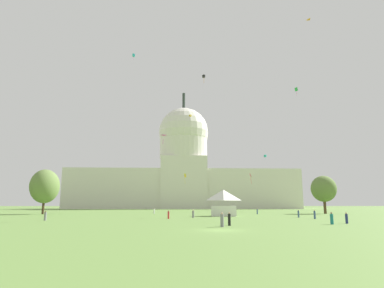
{
  "coord_description": "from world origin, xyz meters",
  "views": [
    {
      "loc": [
        -4.95,
        -35.83,
        2.78
      ],
      "look_at": [
        0.4,
        71.72,
        22.52
      ],
      "focal_mm": 30.63,
      "sensor_mm": 36.0,
      "label": 1
    }
  ],
  "objects": [
    {
      "name": "person_grey_aisle_center",
      "position": [
        -1.35,
        31.98,
        0.75
      ],
      "size": [
        0.6,
        0.6,
        1.65
      ],
      "rotation": [
        0.0,
        0.0,
        0.8
      ],
      "color": "gray",
      "rests_on": "ground_plane"
    },
    {
      "name": "kite_black_high",
      "position": [
        2.67,
        50.8,
        38.05
      ],
      "size": [
        0.89,
        0.9,
        2.55
      ],
      "rotation": [
        0.0,
        0.0,
        3.66
      ],
      "color": "black"
    },
    {
      "name": "person_red_front_left",
      "position": [
        -6.26,
        27.71,
        0.72
      ],
      "size": [
        0.48,
        0.48,
        1.56
      ],
      "rotation": [
        0.0,
        0.0,
        5.25
      ],
      "color": "red",
      "rests_on": "ground_plane"
    },
    {
      "name": "person_teal_edge_east",
      "position": [
        16.65,
        9.45,
        0.75
      ],
      "size": [
        0.56,
        0.56,
        1.66
      ],
      "rotation": [
        0.0,
        0.0,
        5.11
      ],
      "color": "#1E757A",
      "rests_on": "ground_plane"
    },
    {
      "name": "capitol_building",
      "position": [
        -0.37,
        158.36,
        20.89
      ],
      "size": [
        133.19,
        29.79,
        70.39
      ],
      "color": "silver",
      "rests_on": "ground_plane"
    },
    {
      "name": "tree_east_mid",
      "position": [
        38.05,
        57.95,
        7.08
      ],
      "size": [
        9.11,
        8.76,
        10.89
      ],
      "color": "#4C3823",
      "rests_on": "ground_plane"
    },
    {
      "name": "person_grey_near_tree_west",
      "position": [
        0.79,
        5.13,
        0.8
      ],
      "size": [
        0.6,
        0.6,
        1.76
      ],
      "rotation": [
        0.0,
        0.0,
        2.39
      ],
      "color": "gray",
      "rests_on": "ground_plane"
    },
    {
      "name": "person_denim_front_right",
      "position": [
        20.64,
        32.48,
        0.72
      ],
      "size": [
        0.36,
        0.36,
        1.55
      ],
      "rotation": [
        0.0,
        0.0,
        3.05
      ],
      "color": "#3D5684",
      "rests_on": "ground_plane"
    },
    {
      "name": "kite_cyan_high",
      "position": [
        -21.08,
        79.32,
        57.45
      ],
      "size": [
        1.2,
        1.14,
        2.4
      ],
      "rotation": [
        0.0,
        0.0,
        4.99
      ],
      "color": "#33BCDB"
    },
    {
      "name": "kite_yellow_low",
      "position": [
        -1.65,
        79.28,
        12.31
      ],
      "size": [
        0.82,
        0.39,
        3.53
      ],
      "rotation": [
        0.0,
        0.0,
        5.78
      ],
      "color": "yellow"
    },
    {
      "name": "kite_gold_high",
      "position": [
        1.98,
        120.29,
        45.69
      ],
      "size": [
        1.31,
        1.31,
        2.22
      ],
      "rotation": [
        0.0,
        0.0,
        5.49
      ],
      "color": "gold"
    },
    {
      "name": "tree_west_near",
      "position": [
        -41.22,
        57.44,
        7.59
      ],
      "size": [
        9.91,
        10.74,
        12.27
      ],
      "color": "#42301E",
      "rests_on": "ground_plane"
    },
    {
      "name": "person_black_lawn_far_left",
      "position": [
        2.05,
        7.4,
        0.8
      ],
      "size": [
        0.51,
        0.51,
        1.74
      ],
      "rotation": [
        0.0,
        0.0,
        0.76
      ],
      "color": "black",
      "rests_on": "ground_plane"
    },
    {
      "name": "person_denim_back_center",
      "position": [
        17.41,
        54.37,
        0.77
      ],
      "size": [
        0.46,
        0.46,
        1.64
      ],
      "rotation": [
        0.0,
        0.0,
        2.37
      ],
      "color": "#3D5684",
      "rests_on": "ground_plane"
    },
    {
      "name": "person_denim_deep_crowd",
      "position": [
        21.11,
        25.55,
        0.78
      ],
      "size": [
        0.49,
        0.49,
        1.68
      ],
      "rotation": [
        0.0,
        0.0,
        5.82
      ],
      "color": "#3D5684",
      "rests_on": "ground_plane"
    },
    {
      "name": "person_navy_edge_west",
      "position": [
        19.61,
        11.07,
        0.74
      ],
      "size": [
        0.37,
        0.37,
        1.6
      ],
      "rotation": [
        0.0,
        0.0,
        6.26
      ],
      "color": "navy",
      "rests_on": "ground_plane"
    },
    {
      "name": "event_tent",
      "position": [
        6.2,
        40.9,
        3.13
      ],
      "size": [
        6.52,
        5.6,
        6.04
      ],
      "rotation": [
        0.0,
        0.0,
        -0.13
      ],
      "color": "white",
      "rests_on": "ground_plane"
    },
    {
      "name": "ground_plane",
      "position": [
        0.0,
        0.0,
        0.0
      ],
      "size": [
        800.0,
        800.0,
        0.0
      ],
      "primitive_type": "plane",
      "color": "olive"
    },
    {
      "name": "kite_turquoise_mid",
      "position": [
        38.78,
        120.87,
        25.94
      ],
      "size": [
        1.5,
        1.51,
        2.74
      ],
      "rotation": [
        0.0,
        0.0,
        5.63
      ],
      "color": "teal"
    },
    {
      "name": "person_white_near_tent",
      "position": [
        -11.0,
        59.34,
        0.76
      ],
      "size": [
        0.48,
        0.48,
        1.65
      ],
      "rotation": [
        0.0,
        0.0,
        4.32
      ],
      "color": "silver",
      "rests_on": "ground_plane"
    },
    {
      "name": "kite_magenta_mid",
      "position": [
        -9.35,
        77.57,
        25.92
      ],
      "size": [
        1.82,
        0.96,
        2.8
      ],
      "rotation": [
        0.0,
        0.0,
        3.18
      ],
      "color": "#D1339E"
    },
    {
      "name": "kite_green_mid",
      "position": [
        27.52,
        47.23,
        33.28
      ],
      "size": [
        0.65,
        1.08,
        2.25
      ],
      "rotation": [
        0.0,
        0.0,
        1.18
      ],
      "color": "green"
    },
    {
      "name": "kite_red_low",
      "position": [
        20.33,
        73.72,
        12.08
      ],
      "size": [
        0.64,
        1.35,
        3.47
      ],
      "rotation": [
        0.0,
        0.0,
        3.73
      ],
      "color": "red"
    },
    {
      "name": "person_grey_back_right",
      "position": [
        -27.07,
        22.25,
        0.74
      ],
      "size": [
        0.46,
        0.46,
        1.62
      ],
      "rotation": [
        0.0,
        0.0,
        3.3
      ],
      "color": "gray",
      "rests_on": "ground_plane"
    },
    {
      "name": "kite_orange_high",
      "position": [
        32.13,
        46.14,
        52.97
      ],
      "size": [
        1.15,
        1.35,
        0.26
      ],
      "rotation": [
        0.0,
        0.0,
        2.05
      ],
      "color": "orange"
    }
  ]
}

